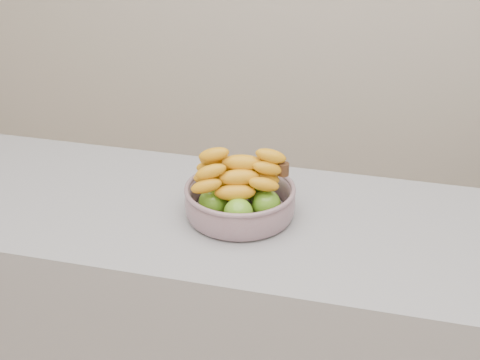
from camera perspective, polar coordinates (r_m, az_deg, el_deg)
name	(u,v)px	position (r m, az deg, el deg)	size (l,w,h in m)	color
counter	(284,359)	(1.94, 3.78, -14.98)	(2.00, 0.60, 0.90)	gray
fruit_bowl	(240,197)	(1.66, -0.01, -1.43)	(0.28, 0.28, 0.17)	#8D98A9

